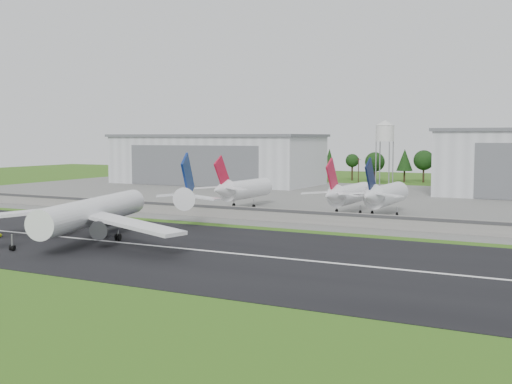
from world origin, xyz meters
The scene contains 13 objects.
ground centered at (0.00, 0.00, 0.00)m, with size 600.00×600.00×0.00m, color #336417.
runway centered at (0.00, 10.00, 0.05)m, with size 320.00×60.00×0.10m, color black.
runway_centerline centered at (0.00, 10.00, 0.11)m, with size 220.00×1.00×0.02m, color white.
apron centered at (0.00, 120.00, 0.05)m, with size 320.00×150.00×0.10m, color slate.
blast_fence centered at (0.00, 54.99, 1.81)m, with size 240.00×0.61×3.50m.
hangar_west centered at (-80.00, 164.92, 11.63)m, with size 97.00×44.00×23.20m.
water_tower centered at (-5.00, 185.00, 24.55)m, with size 8.40×8.40×29.40m.
utility_poles centered at (0.00, 200.00, 0.00)m, with size 230.00×3.00×12.00m, color black, non-canonical shape.
treeline centered at (0.00, 215.00, 0.00)m, with size 320.00×16.00×22.00m, color black, non-canonical shape.
main_airliner centered at (-16.75, 9.58, 4.89)m, with size 54.94×58.18×18.17m.
parked_jet_red_a centered at (-17.61, 76.56, 6.18)m, with size 7.36×31.29×16.69m.
parked_jet_red_b centered at (16.18, 76.54, 6.05)m, with size 7.36×31.29×16.55m.
parked_jet_navy centered at (26.63, 76.57, 6.25)m, with size 7.36×31.29×16.76m.
Camera 1 is at (76.70, -93.61, 21.99)m, focal length 45.00 mm.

